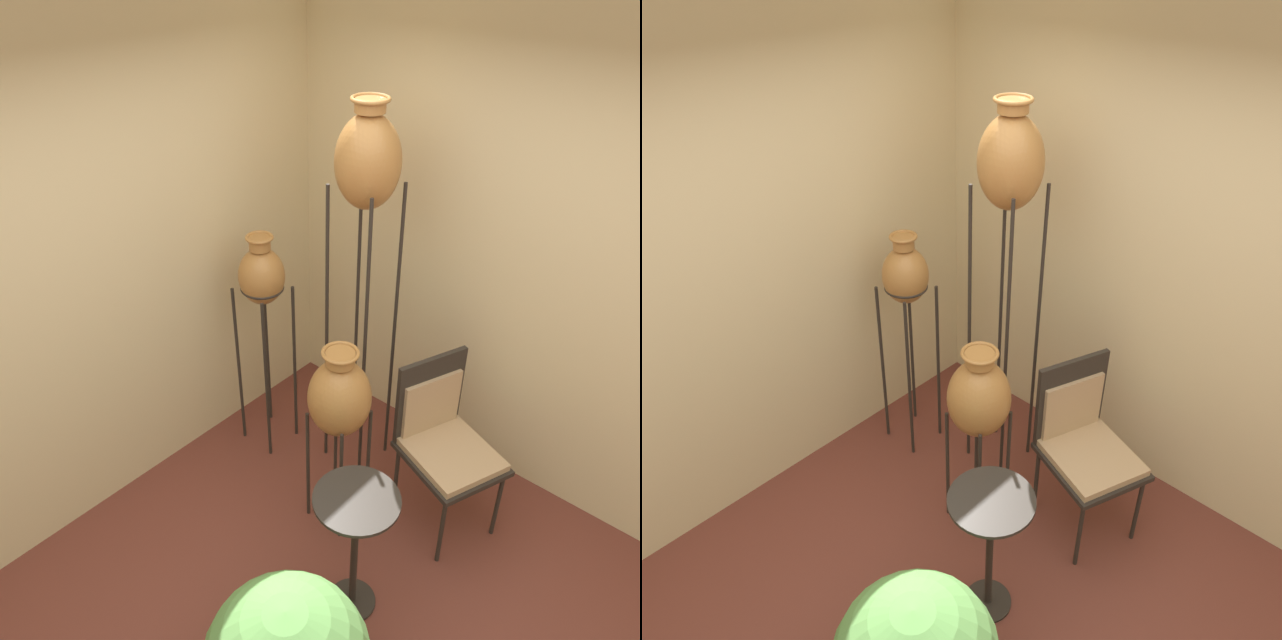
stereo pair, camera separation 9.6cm
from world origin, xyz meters
The scene contains 7 objects.
wall_back centered at (0.00, 1.72, 1.35)m, with size 7.38×0.06×2.70m.
wall_right centered at (1.72, 0.00, 1.35)m, with size 0.06×7.38×2.70m.
vase_stand_tall centered at (1.17, 0.82, 1.90)m, with size 0.33×0.33×2.26m.
vase_stand_medium centered at (0.92, 1.35, 1.19)m, with size 0.27×0.27×1.48m.
vase_stand_short centered at (0.72, 0.59, 0.87)m, with size 0.33×0.33×1.17m.
chair centered at (1.11, 0.18, 0.59)m, with size 0.60×0.62×1.01m.
side_table centered at (0.33, 0.16, 0.55)m, with size 0.40×0.40×0.77m.
Camera 1 is at (-1.19, -0.97, 2.96)m, focal length 35.00 mm.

